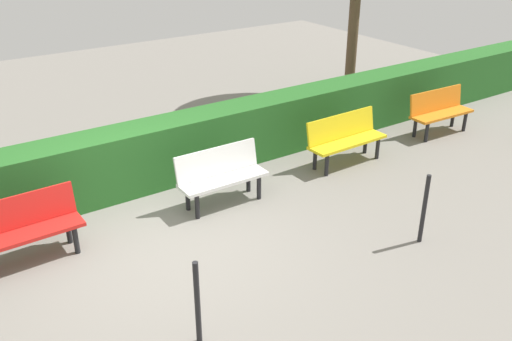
{
  "coord_description": "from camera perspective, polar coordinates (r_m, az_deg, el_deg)",
  "views": [
    {
      "loc": [
        2.45,
        5.81,
        4.13
      ],
      "look_at": [
        -1.72,
        -0.32,
        0.55
      ],
      "focal_mm": 38.73,
      "sensor_mm": 36.0,
      "label": 1
    }
  ],
  "objects": [
    {
      "name": "railing_post_mid",
      "position": [
        7.64,
        16.97,
        -3.83
      ],
      "size": [
        0.06,
        0.06,
        1.0
      ],
      "primitive_type": "cylinder",
      "color": "black",
      "rests_on": "ground_plane"
    },
    {
      "name": "ground_plane",
      "position": [
        7.53,
        -9.56,
        -7.86
      ],
      "size": [
        23.17,
        23.17,
        0.0
      ],
      "primitive_type": "plane",
      "color": "gray"
    },
    {
      "name": "bench_red",
      "position": [
        7.55,
        -22.99,
        -5.41
      ],
      "size": [
        1.44,
        0.48,
        0.86
      ],
      "rotation": [
        0.0,
        0.0,
        0.02
      ],
      "color": "red",
      "rests_on": "ground_plane"
    },
    {
      "name": "hedge_row",
      "position": [
        9.18,
        -7.96,
        2.33
      ],
      "size": [
        19.17,
        0.68,
        1.03
      ],
      "primitive_type": "cube",
      "color": "#266023",
      "rests_on": "ground_plane"
    },
    {
      "name": "bench_orange",
      "position": [
        11.52,
        18.41,
        5.95
      ],
      "size": [
        1.41,
        0.51,
        0.86
      ],
      "rotation": [
        0.0,
        0.0,
        -0.04
      ],
      "color": "orange",
      "rests_on": "ground_plane"
    },
    {
      "name": "railing_post_far",
      "position": [
        5.75,
        -6.07,
        -13.48
      ],
      "size": [
        0.06,
        0.06,
        1.0
      ],
      "primitive_type": "cylinder",
      "color": "black",
      "rests_on": "ground_plane"
    },
    {
      "name": "bench_yellow",
      "position": [
        9.74,
        9.19,
        3.43
      ],
      "size": [
        1.52,
        0.49,
        0.86
      ],
      "rotation": [
        0.0,
        0.0,
        0.02
      ],
      "color": "yellow",
      "rests_on": "ground_plane"
    },
    {
      "name": "bench_white",
      "position": [
        8.3,
        -3.63,
        -0.37
      ],
      "size": [
        1.38,
        0.47,
        0.86
      ],
      "rotation": [
        0.0,
        0.0,
        -0.01
      ],
      "color": "white",
      "rests_on": "ground_plane"
    }
  ]
}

